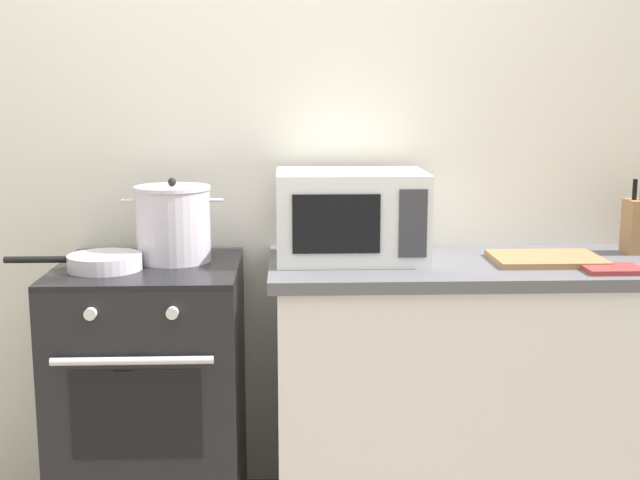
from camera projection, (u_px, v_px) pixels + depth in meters
back_wall at (337, 156)px, 3.10m from camera, size 4.40×0.10×2.50m
lower_cabinet_right at (515, 396)px, 2.92m from camera, size 1.64×0.56×0.88m
countertop_right at (520, 267)px, 2.84m from camera, size 1.70×0.60×0.04m
stove at (152, 398)px, 2.85m from camera, size 0.60×0.64×0.92m
stock_pot at (173, 224)px, 2.81m from camera, size 0.34×0.25×0.28m
frying_pan at (103, 262)px, 2.69m from camera, size 0.44×0.24×0.05m
microwave at (351, 215)px, 2.85m from camera, size 0.50×0.37×0.30m
cutting_board at (546, 259)px, 2.82m from camera, size 0.36×0.26×0.02m
oven_mitt at (612, 269)px, 2.67m from camera, size 0.18×0.14×0.02m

